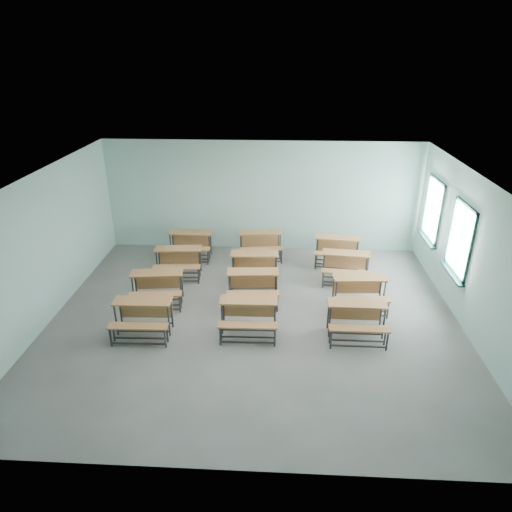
# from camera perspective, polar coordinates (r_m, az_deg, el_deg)

# --- Properties ---
(room) EXTENTS (9.04, 8.04, 3.24)m
(room) POSITION_cam_1_polar(r_m,az_deg,el_deg) (9.51, 0.27, 0.34)
(room) COLOR gray
(room) RESTS_ON ground
(desk_unit_r0c0) EXTENTS (1.22, 0.84, 0.75)m
(desk_unit_r0c0) POSITION_cam_1_polar(r_m,az_deg,el_deg) (9.79, -14.03, -6.96)
(desk_unit_r0c0) COLOR #A66B3C
(desk_unit_r0c0) RESTS_ON ground
(desk_unit_r0c1) EXTENTS (1.22, 0.83, 0.75)m
(desk_unit_r0c1) POSITION_cam_1_polar(r_m,az_deg,el_deg) (9.53, -0.93, -7.05)
(desk_unit_r0c1) COLOR #A66B3C
(desk_unit_r0c1) RESTS_ON ground
(desk_unit_r0c2) EXTENTS (1.21, 0.81, 0.75)m
(desk_unit_r0c2) POSITION_cam_1_polar(r_m,az_deg,el_deg) (9.65, 12.51, -7.27)
(desk_unit_r0c2) COLOR #A66B3C
(desk_unit_r0c2) RESTS_ON ground
(desk_unit_r1c0) EXTENTS (1.29, 0.94, 0.75)m
(desk_unit_r1c0) POSITION_cam_1_polar(r_m,az_deg,el_deg) (10.87, -12.28, -3.40)
(desk_unit_r1c0) COLOR #A66B3C
(desk_unit_r1c0) RESTS_ON ground
(desk_unit_r1c1) EXTENTS (1.26, 0.89, 0.75)m
(desk_unit_r1c1) POSITION_cam_1_polar(r_m,az_deg,el_deg) (10.66, -0.39, -3.36)
(desk_unit_r1c1) COLOR #A66B3C
(desk_unit_r1c1) RESTS_ON ground
(desk_unit_r1c2) EXTENTS (1.24, 0.87, 0.75)m
(desk_unit_r1c2) POSITION_cam_1_polar(r_m,az_deg,el_deg) (10.68, 12.86, -4.01)
(desk_unit_r1c2) COLOR #A66B3C
(desk_unit_r1c2) RESTS_ON ground
(desk_unit_r2c0) EXTENTS (1.26, 0.90, 0.75)m
(desk_unit_r2c0) POSITION_cam_1_polar(r_m,az_deg,el_deg) (12.05, -9.70, -0.28)
(desk_unit_r2c0) COLOR #A66B3C
(desk_unit_r2c0) RESTS_ON ground
(desk_unit_r2c1) EXTENTS (1.23, 0.85, 0.75)m
(desk_unit_r2c1) POSITION_cam_1_polar(r_m,az_deg,el_deg) (11.59, -0.20, -0.95)
(desk_unit_r2c1) COLOR #A66B3C
(desk_unit_r2c1) RESTS_ON ground
(desk_unit_r2c2) EXTENTS (1.28, 0.92, 0.75)m
(desk_unit_r2c2) POSITION_cam_1_polar(r_m,az_deg,el_deg) (11.84, 11.15, -0.87)
(desk_unit_r2c2) COLOR #A66B3C
(desk_unit_r2c2) RESTS_ON ground
(desk_unit_r3c0) EXTENTS (1.22, 0.84, 0.75)m
(desk_unit_r3c0) POSITION_cam_1_polar(r_m,az_deg,el_deg) (13.07, -8.25, 1.84)
(desk_unit_r3c0) COLOR #A66B3C
(desk_unit_r3c0) RESTS_ON ground
(desk_unit_r3c1) EXTENTS (1.30, 0.96, 0.75)m
(desk_unit_r3c1) POSITION_cam_1_polar(r_m,az_deg,el_deg) (12.94, 0.58, 1.86)
(desk_unit_r3c1) COLOR #A66B3C
(desk_unit_r3c1) RESTS_ON ground
(desk_unit_r3c2) EXTENTS (1.30, 0.95, 0.75)m
(desk_unit_r3c2) POSITION_cam_1_polar(r_m,az_deg,el_deg) (12.77, 10.11, 1.14)
(desk_unit_r3c2) COLOR #A66B3C
(desk_unit_r3c2) RESTS_ON ground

